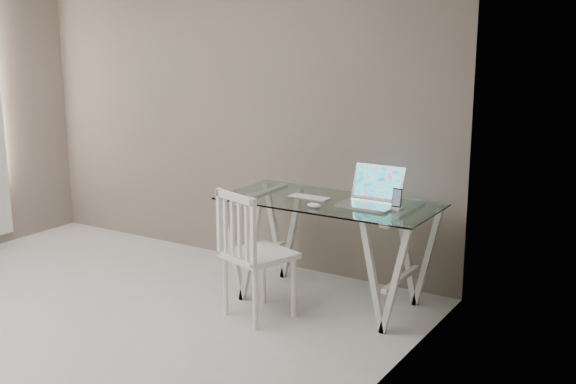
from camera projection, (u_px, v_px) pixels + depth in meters
name	position (u px, v px, depth m)	size (l,w,h in m)	color
desk	(328.00, 251.00, 5.07)	(1.50, 0.70, 0.75)	silver
chair	(250.00, 249.00, 4.76)	(0.51, 0.51, 0.89)	white
laptop	(372.00, 196.00, 4.88)	(0.37, 0.34, 0.25)	silver
keyboard	(309.00, 198.00, 5.06)	(0.30, 0.13, 0.01)	silver
mouse	(314.00, 205.00, 4.80)	(0.10, 0.06, 0.03)	silver
phone_dock	(396.00, 204.00, 4.74)	(0.08, 0.08, 0.14)	white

